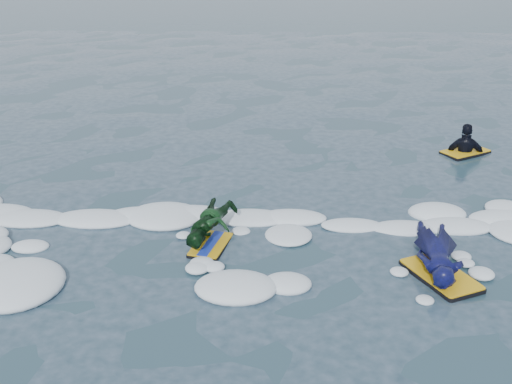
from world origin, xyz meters
TOP-DOWN VIEW (x-y plane):
  - ground at (0.00, 0.00)m, footprint 120.00×120.00m
  - foam_band at (0.00, 1.03)m, footprint 12.00×3.10m
  - prone_woman_unit at (2.72, 0.09)m, footprint 1.05×1.77m
  - prone_child_unit at (-0.49, 0.86)m, footprint 0.98×1.42m
  - waiting_rider_unit at (4.42, 5.01)m, footprint 1.14×1.00m

SIDE VIEW (x-z plane):
  - waiting_rider_unit at x=4.42m, z-range -0.84..0.66m
  - ground at x=0.00m, z-range 0.00..0.00m
  - foam_band at x=0.00m, z-range -0.15..0.15m
  - prone_woman_unit at x=2.72m, z-range 0.01..0.45m
  - prone_child_unit at x=-0.49m, z-range 0.01..0.51m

